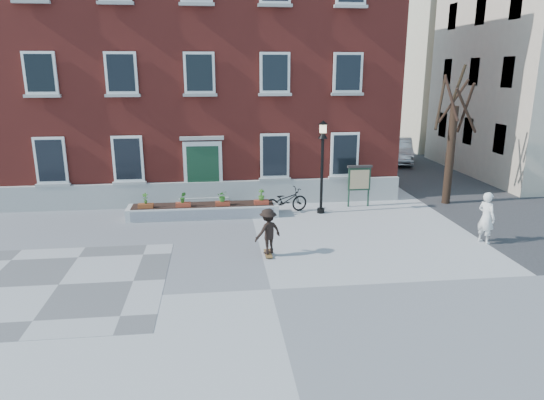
{
  "coord_description": "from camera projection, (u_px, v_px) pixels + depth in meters",
  "views": [
    {
      "loc": [
        -1.42,
        -12.34,
        5.98
      ],
      "look_at": [
        0.5,
        4.0,
        1.5
      ],
      "focal_mm": 32.0,
      "sensor_mm": 36.0,
      "label": 1
    }
  ],
  "objects": [
    {
      "name": "planter_assembly",
      "position": [
        204.0,
        210.0,
        20.13
      ],
      "size": [
        6.2,
        1.12,
        1.15
      ],
      "color": "silver",
      "rests_on": "ground"
    },
    {
      "name": "bare_tree",
      "position": [
        451.0,
        143.0,
        21.51
      ],
      "size": [
        1.83,
        1.83,
        6.16
      ],
      "color": "#302015",
      "rests_on": "ground"
    },
    {
      "name": "side_street",
      "position": [
        502.0,
        52.0,
        32.7
      ],
      "size": [
        15.2,
        36.0,
        14.5
      ],
      "color": "#39393B",
      "rests_on": "ground"
    },
    {
      "name": "parked_car",
      "position": [
        398.0,
        150.0,
        31.78
      ],
      "size": [
        3.0,
        5.07,
        1.58
      ],
      "primitive_type": "imported",
      "rotation": [
        0.0,
        0.0,
        -0.3
      ],
      "color": "silver",
      "rests_on": "ground"
    },
    {
      "name": "bicycle",
      "position": [
        285.0,
        201.0,
        20.65
      ],
      "size": [
        2.15,
        1.3,
        1.06
      ],
      "primitive_type": "imported",
      "rotation": [
        0.0,
        0.0,
        1.89
      ],
      "color": "black",
      "rests_on": "ground"
    },
    {
      "name": "brick_building",
      "position": [
        202.0,
        62.0,
        25.07
      ],
      "size": [
        18.4,
        10.85,
        12.6
      ],
      "color": "maroon",
      "rests_on": "ground"
    },
    {
      "name": "skateboarder",
      "position": [
        268.0,
        231.0,
        15.82
      ],
      "size": [
        1.14,
        0.99,
        1.6
      ],
      "color": "brown",
      "rests_on": "ground"
    },
    {
      "name": "bystander",
      "position": [
        486.0,
        218.0,
        16.96
      ],
      "size": [
        0.65,
        0.79,
        1.85
      ],
      "primitive_type": "imported",
      "rotation": [
        0.0,
        0.0,
        1.93
      ],
      "color": "white",
      "rests_on": "ground"
    },
    {
      "name": "ground",
      "position": [
        271.0,
        289.0,
        13.56
      ],
      "size": [
        100.0,
        100.0,
        0.0
      ],
      "primitive_type": "plane",
      "color": "#A0A0A3",
      "rests_on": "ground"
    },
    {
      "name": "notice_board",
      "position": [
        359.0,
        179.0,
        21.39
      ],
      "size": [
        1.1,
        0.16,
        1.87
      ],
      "color": "#1B3626",
      "rests_on": "ground"
    },
    {
      "name": "checker_patch",
      "position": [
        59.0,
        285.0,
        13.84
      ],
      "size": [
        6.0,
        6.0,
        0.01
      ],
      "primitive_type": "cube",
      "color": "#58575A",
      "rests_on": "ground"
    },
    {
      "name": "lamp_post",
      "position": [
        322.0,
        154.0,
        20.09
      ],
      "size": [
        0.4,
        0.4,
        3.93
      ],
      "color": "black",
      "rests_on": "ground"
    }
  ]
}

